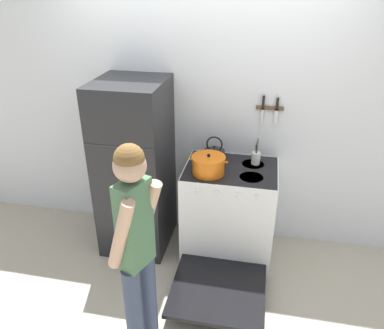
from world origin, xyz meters
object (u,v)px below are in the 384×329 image
at_px(refrigerator, 135,168).
at_px(tea_kettle, 214,154).
at_px(dutch_oven_pot, 208,165).
at_px(person, 136,247).
at_px(utensil_jar, 256,157).
at_px(stove_range, 228,213).

distance_m(refrigerator, tea_kettle, 0.74).
height_order(dutch_oven_pot, person, person).
bearing_deg(dutch_oven_pot, person, -104.32).
bearing_deg(refrigerator, dutch_oven_pot, -8.69).
bearing_deg(refrigerator, utensil_jar, 7.82).
height_order(tea_kettle, person, person).
height_order(refrigerator, person, refrigerator).
xyz_separation_m(refrigerator, person, (0.42, -1.18, 0.10)).
bearing_deg(refrigerator, person, -70.19).
distance_m(refrigerator, person, 1.26).
xyz_separation_m(tea_kettle, person, (-0.29, -1.32, -0.05)).
xyz_separation_m(utensil_jar, person, (-0.66, -1.33, -0.05)).
bearing_deg(tea_kettle, stove_range, -44.09).
distance_m(refrigerator, utensil_jar, 1.10).
xyz_separation_m(stove_range, utensil_jar, (0.20, 0.17, 0.51)).
bearing_deg(person, refrigerator, 40.69).
bearing_deg(stove_range, utensil_jar, 39.78).
bearing_deg(utensil_jar, refrigerator, -172.18).
bearing_deg(refrigerator, stove_range, -1.30).
xyz_separation_m(dutch_oven_pot, utensil_jar, (0.39, 0.26, -0.01)).
relative_size(dutch_oven_pot, tea_kettle, 1.35).
xyz_separation_m(refrigerator, stove_range, (0.88, -0.02, -0.37)).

